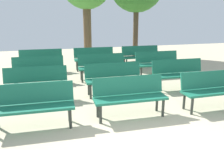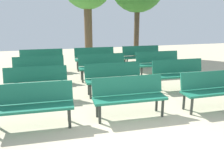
{
  "view_description": "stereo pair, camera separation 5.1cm",
  "coord_description": "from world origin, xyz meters",
  "px_view_note": "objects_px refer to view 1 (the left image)",
  "views": [
    {
      "loc": [
        -1.59,
        -2.92,
        2.22
      ],
      "look_at": [
        0.0,
        3.1,
        0.55
      ],
      "focal_mm": 37.17,
      "sensor_mm": 36.0,
      "label": 1
    },
    {
      "loc": [
        -1.54,
        -2.93,
        2.22
      ],
      "look_at": [
        0.0,
        3.1,
        0.55
      ],
      "focal_mm": 37.17,
      "sensor_mm": 36.0,
      "label": 2
    }
  ],
  "objects_px": {
    "bench_r1_c1": "(114,77)",
    "bench_r3_c1": "(94,57)",
    "bench_r2_c1": "(102,65)",
    "bench_r2_c2": "(158,62)",
    "bench_r1_c0": "(36,82)",
    "bench_r0_c0": "(33,103)",
    "bench_r0_c2": "(213,87)",
    "bench_r3_c2": "(141,55)",
    "bench_r3_c0": "(41,59)",
    "bench_r1_c2": "(178,72)",
    "bench_r0_c1": "(130,94)",
    "bench_r2_c0": "(38,68)"
  },
  "relations": [
    {
      "from": "bench_r2_c2",
      "to": "bench_r3_c1",
      "type": "xyz_separation_m",
      "value": [
        -2.04,
        1.55,
        0.0
      ]
    },
    {
      "from": "bench_r3_c0",
      "to": "bench_r0_c2",
      "type": "bearing_deg",
      "value": -47.01
    },
    {
      "from": "bench_r1_c0",
      "to": "bench_r1_c2",
      "type": "xyz_separation_m",
      "value": [
        4.08,
        -0.04,
        0.0
      ]
    },
    {
      "from": "bench_r0_c0",
      "to": "bench_r2_c2",
      "type": "height_order",
      "value": "same"
    },
    {
      "from": "bench_r1_c1",
      "to": "bench_r1_c2",
      "type": "bearing_deg",
      "value": 0.08
    },
    {
      "from": "bench_r0_c0",
      "to": "bench_r0_c2",
      "type": "xyz_separation_m",
      "value": [
        4.09,
        -0.06,
        0.0
      ]
    },
    {
      "from": "bench_r0_c1",
      "to": "bench_r3_c0",
      "type": "xyz_separation_m",
      "value": [
        -2.0,
        4.57,
        0.0
      ]
    },
    {
      "from": "bench_r1_c2",
      "to": "bench_r3_c0",
      "type": "distance_m",
      "value": 5.11
    },
    {
      "from": "bench_r1_c0",
      "to": "bench_r2_c0",
      "type": "relative_size",
      "value": 1.01
    },
    {
      "from": "bench_r1_c2",
      "to": "bench_r3_c0",
      "type": "xyz_separation_m",
      "value": [
        -4.05,
        3.11,
        0.0
      ]
    },
    {
      "from": "bench_r0_c0",
      "to": "bench_r0_c1",
      "type": "height_order",
      "value": "same"
    },
    {
      "from": "bench_r2_c1",
      "to": "bench_r2_c0",
      "type": "bearing_deg",
      "value": -179.54
    },
    {
      "from": "bench_r2_c2",
      "to": "bench_r1_c1",
      "type": "bearing_deg",
      "value": -141.81
    },
    {
      "from": "bench_r0_c1",
      "to": "bench_r2_c2",
      "type": "distance_m",
      "value": 3.66
    },
    {
      "from": "bench_r1_c0",
      "to": "bench_r3_c2",
      "type": "xyz_separation_m",
      "value": [
        4.09,
        3.0,
        0.0
      ]
    },
    {
      "from": "bench_r0_c2",
      "to": "bench_r1_c0",
      "type": "distance_m",
      "value": 4.4
    },
    {
      "from": "bench_r1_c1",
      "to": "bench_r3_c1",
      "type": "distance_m",
      "value": 3.07
    },
    {
      "from": "bench_r1_c1",
      "to": "bench_r2_c2",
      "type": "height_order",
      "value": "same"
    },
    {
      "from": "bench_r3_c1",
      "to": "bench_r0_c2",
      "type": "bearing_deg",
      "value": -64.79
    },
    {
      "from": "bench_r0_c0",
      "to": "bench_r1_c0",
      "type": "bearing_deg",
      "value": 92.23
    },
    {
      "from": "bench_r1_c0",
      "to": "bench_r2_c0",
      "type": "xyz_separation_m",
      "value": [
        0.0,
        1.55,
        0.0
      ]
    },
    {
      "from": "bench_r0_c0",
      "to": "bench_r1_c0",
      "type": "xyz_separation_m",
      "value": [
        -0.02,
        1.51,
        0.0
      ]
    },
    {
      "from": "bench_r0_c2",
      "to": "bench_r3_c0",
      "type": "height_order",
      "value": "same"
    },
    {
      "from": "bench_r0_c1",
      "to": "bench_r1_c2",
      "type": "distance_m",
      "value": 2.51
    },
    {
      "from": "bench_r1_c0",
      "to": "bench_r0_c0",
      "type": "bearing_deg",
      "value": -87.43
    },
    {
      "from": "bench_r0_c2",
      "to": "bench_r1_c1",
      "type": "relative_size",
      "value": 1.0
    },
    {
      "from": "bench_r1_c1",
      "to": "bench_r0_c2",
      "type": "bearing_deg",
      "value": -36.68
    },
    {
      "from": "bench_r2_c0",
      "to": "bench_r1_c2",
      "type": "bearing_deg",
      "value": -20.91
    },
    {
      "from": "bench_r1_c2",
      "to": "bench_r3_c2",
      "type": "relative_size",
      "value": 1.0
    },
    {
      "from": "bench_r1_c0",
      "to": "bench_r3_c0",
      "type": "height_order",
      "value": "same"
    },
    {
      "from": "bench_r2_c0",
      "to": "bench_r1_c0",
      "type": "bearing_deg",
      "value": -89.59
    },
    {
      "from": "bench_r1_c0",
      "to": "bench_r2_c1",
      "type": "xyz_separation_m",
      "value": [
        2.07,
        1.5,
        0.0
      ]
    },
    {
      "from": "bench_r2_c1",
      "to": "bench_r3_c2",
      "type": "height_order",
      "value": "same"
    },
    {
      "from": "bench_r1_c0",
      "to": "bench_r2_c0",
      "type": "distance_m",
      "value": 1.55
    },
    {
      "from": "bench_r0_c2",
      "to": "bench_r3_c0",
      "type": "distance_m",
      "value": 6.18
    },
    {
      "from": "bench_r1_c0",
      "to": "bench_r2_c2",
      "type": "relative_size",
      "value": 1.0
    },
    {
      "from": "bench_r3_c1",
      "to": "bench_r3_c2",
      "type": "relative_size",
      "value": 1.0
    },
    {
      "from": "bench_r1_c0",
      "to": "bench_r2_c2",
      "type": "height_order",
      "value": "same"
    },
    {
      "from": "bench_r0_c1",
      "to": "bench_r1_c0",
      "type": "height_order",
      "value": "same"
    },
    {
      "from": "bench_r0_c2",
      "to": "bench_r3_c1",
      "type": "distance_m",
      "value": 5.03
    },
    {
      "from": "bench_r3_c0",
      "to": "bench_r3_c1",
      "type": "bearing_deg",
      "value": 0.91
    },
    {
      "from": "bench_r0_c1",
      "to": "bench_r2_c0",
      "type": "distance_m",
      "value": 3.67
    },
    {
      "from": "bench_r0_c0",
      "to": "bench_r3_c1",
      "type": "relative_size",
      "value": 1.0
    },
    {
      "from": "bench_r1_c2",
      "to": "bench_r2_c0",
      "type": "bearing_deg",
      "value": 160.62
    },
    {
      "from": "bench_r2_c1",
      "to": "bench_r2_c2",
      "type": "bearing_deg",
      "value": 1.7
    },
    {
      "from": "bench_r2_c2",
      "to": "bench_r0_c1",
      "type": "bearing_deg",
      "value": -123.29
    },
    {
      "from": "bench_r3_c1",
      "to": "bench_r2_c2",
      "type": "bearing_deg",
      "value": -35.54
    },
    {
      "from": "bench_r2_c1",
      "to": "bench_r2_c2",
      "type": "xyz_separation_m",
      "value": [
        2.06,
        -0.01,
        0.0
      ]
    },
    {
      "from": "bench_r2_c2",
      "to": "bench_r3_c0",
      "type": "height_order",
      "value": "same"
    },
    {
      "from": "bench_r0_c2",
      "to": "bench_r2_c1",
      "type": "bearing_deg",
      "value": 122.99
    }
  ]
}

